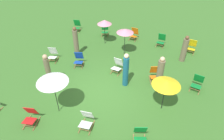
{
  "coord_description": "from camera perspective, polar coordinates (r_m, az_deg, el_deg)",
  "views": [
    {
      "loc": [
        2.59,
        -7.06,
        7.01
      ],
      "look_at": [
        0.0,
        1.2,
        0.5
      ],
      "focal_mm": 32.77,
      "sensor_mm": 36.0,
      "label": 1
    }
  ],
  "objects": [
    {
      "name": "ground_plane",
      "position": [
        10.28,
        -2.02,
        -6.08
      ],
      "size": [
        40.0,
        40.0,
        0.0
      ],
      "primitive_type": "plane",
      "color": "#386B28"
    },
    {
      "name": "deckchair_1",
      "position": [
        8.63,
        -7.13,
        -13.72
      ],
      "size": [
        0.52,
        0.79,
        0.83
      ],
      "rotation": [
        0.0,
        0.0,
        0.06
      ],
      "color": "olive",
      "rests_on": "ground"
    },
    {
      "name": "deckchair_2",
      "position": [
        15.23,
        -2.0,
        11.07
      ],
      "size": [
        0.67,
        0.86,
        0.83
      ],
      "rotation": [
        0.0,
        0.0,
        0.28
      ],
      "color": "olive",
      "rests_on": "ground"
    },
    {
      "name": "deckchair_3",
      "position": [
        11.06,
        22.69,
        -3.33
      ],
      "size": [
        0.65,
        0.85,
        0.83
      ],
      "rotation": [
        0.0,
        0.0,
        -0.25
      ],
      "color": "olive",
      "rests_on": "ground"
    },
    {
      "name": "deckchair_5",
      "position": [
        14.23,
        13.54,
        8.05
      ],
      "size": [
        0.56,
        0.81,
        0.83
      ],
      "rotation": [
        0.0,
        0.0,
        -0.11
      ],
      "color": "olive",
      "rests_on": "ground"
    },
    {
      "name": "deckchair_6",
      "position": [
        9.34,
        -21.79,
        -11.9
      ],
      "size": [
        0.6,
        0.83,
        0.83
      ],
      "rotation": [
        0.0,
        0.0,
        0.18
      ],
      "color": "olive",
      "rests_on": "ground"
    },
    {
      "name": "deckchair_7",
      "position": [
        14.72,
        6.18,
        9.91
      ],
      "size": [
        0.61,
        0.84,
        0.83
      ],
      "rotation": [
        0.0,
        0.0,
        -0.19
      ],
      "color": "olive",
      "rests_on": "ground"
    },
    {
      "name": "deckchair_8",
      "position": [
        12.82,
        -16.21,
        4.14
      ],
      "size": [
        0.63,
        0.85,
        0.83
      ],
      "rotation": [
        0.0,
        0.0,
        0.22
      ],
      "color": "olive",
      "rests_on": "ground"
    },
    {
      "name": "deckchair_9",
      "position": [
        12.04,
        -9.25,
        2.94
      ],
      "size": [
        0.64,
        0.85,
        0.83
      ],
      "rotation": [
        0.0,
        0.0,
        0.24
      ],
      "color": "olive",
      "rests_on": "ground"
    },
    {
      "name": "deckchair_10",
      "position": [
        11.0,
        11.86,
        -1.1
      ],
      "size": [
        0.67,
        0.86,
        0.83
      ],
      "rotation": [
        0.0,
        0.0,
        0.29
      ],
      "color": "olive",
      "rests_on": "ground"
    },
    {
      "name": "deckchair_11",
      "position": [
        14.07,
        21.35,
        6.1
      ],
      "size": [
        0.6,
        0.83,
        0.83
      ],
      "rotation": [
        0.0,
        0.0,
        -0.18
      ],
      "color": "olive",
      "rests_on": "ground"
    },
    {
      "name": "deckchair_12",
      "position": [
        8.19,
        7.92,
        -17.76
      ],
      "size": [
        0.68,
        0.87,
        0.83
      ],
      "rotation": [
        0.0,
        0.0,
        0.29
      ],
      "color": "olive",
      "rests_on": "ground"
    },
    {
      "name": "deckchair_13",
      "position": [
        16.09,
        -9.8,
        12.04
      ],
      "size": [
        0.59,
        0.82,
        0.83
      ],
      "rotation": [
        0.0,
        0.0,
        0.15
      ],
      "color": "olive",
      "rests_on": "ground"
    },
    {
      "name": "deckchair_14",
      "position": [
        11.37,
        1.52,
        1.19
      ],
      "size": [
        0.61,
        0.83,
        0.83
      ],
      "rotation": [
        0.0,
        0.0,
        -0.18
      ],
      "color": "olive",
      "rests_on": "ground"
    },
    {
      "name": "umbrella_0",
      "position": [
        8.72,
        14.97,
        -3.49
      ],
      "size": [
        1.21,
        1.21,
        1.65
      ],
      "color": "black",
      "rests_on": "ground"
    },
    {
      "name": "umbrella_1",
      "position": [
        12.3,
        3.69,
        10.84
      ],
      "size": [
        1.02,
        1.02,
        1.73
      ],
      "color": "black",
      "rests_on": "ground"
    },
    {
      "name": "umbrella_2",
      "position": [
        13.56,
        -2.11,
        13.21
      ],
      "size": [
        0.94,
        0.94,
        1.7
      ],
      "color": "black",
      "rests_on": "ground"
    },
    {
      "name": "umbrella_3",
      "position": [
        8.46,
        -16.4,
        -2.49
      ],
      "size": [
        1.3,
        1.3,
        1.99
      ],
      "color": "black",
      "rests_on": "ground"
    },
    {
      "name": "person_0",
      "position": [
        12.76,
        19.53,
        5.43
      ],
      "size": [
        0.45,
        0.45,
        1.66
      ],
      "rotation": [
        0.0,
        0.0,
        2.61
      ],
      "color": "#72664C",
      "rests_on": "ground"
    },
    {
      "name": "person_1",
      "position": [
        10.14,
        3.85,
        -0.13
      ],
      "size": [
        0.36,
        0.36,
        1.88
      ],
      "rotation": [
        0.0,
        0.0,
        1.88
      ],
      "color": "#195972",
      "rests_on": "ground"
    },
    {
      "name": "person_2",
      "position": [
        12.76,
        -10.03,
        7.75
      ],
      "size": [
        0.31,
        0.31,
        1.89
      ],
      "rotation": [
        0.0,
        0.0,
        3.12
      ],
      "color": "#72664C",
      "rests_on": "ground"
    },
    {
      "name": "person_3",
      "position": [
        10.61,
        -17.41,
        -0.15
      ],
      "size": [
        0.37,
        0.37,
        1.84
      ],
      "rotation": [
        0.0,
        0.0,
        3.8
      ],
      "color": "#72664C",
      "rests_on": "ground"
    },
    {
      "name": "person_4",
      "position": [
        10.17,
        13.19,
        -1.14
      ],
      "size": [
        0.46,
        0.46,
        1.89
      ],
      "rotation": [
        0.0,
        0.0,
        0.66
      ],
      "color": "#72664C",
      "rests_on": "ground"
    }
  ]
}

